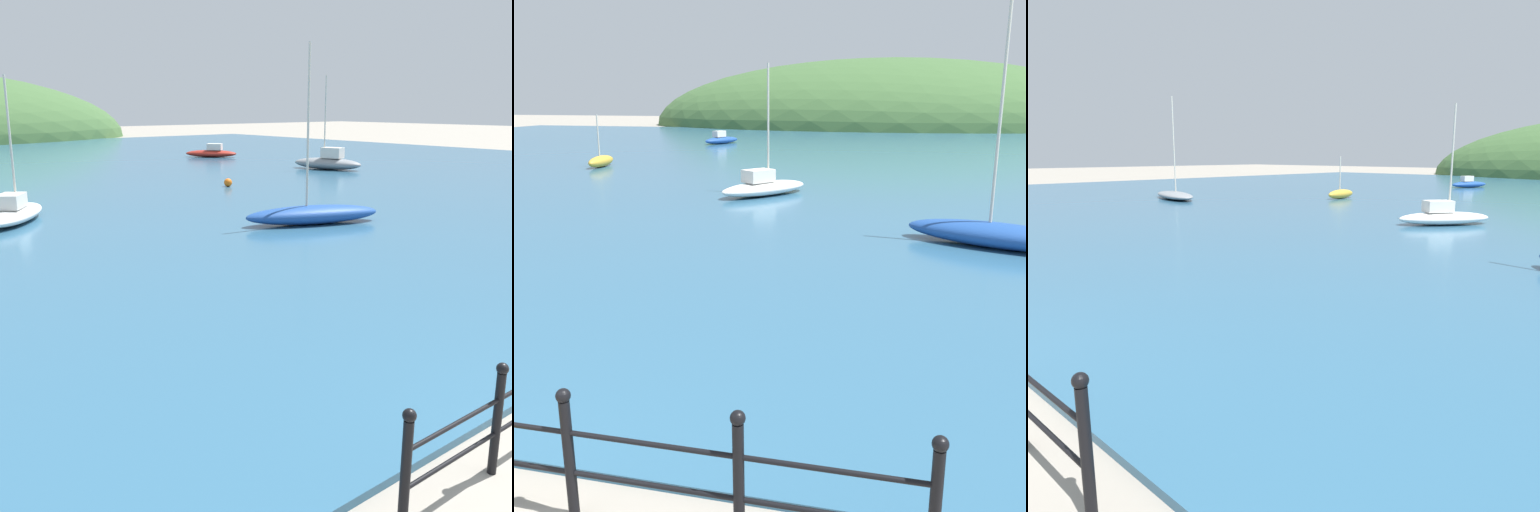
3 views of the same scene
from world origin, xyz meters
The scene contains 6 objects.
water centered at (0.00, 32.00, 0.05)m, with size 80.00×60.00×0.10m, color #2D5B7A.
far_hillside centered at (0.00, 71.70, 0.00)m, with size 56.58×31.12×15.51m.
boat_far_right centered at (-11.09, 24.37, 0.39)m, with size 0.80×2.49×2.51m.
boat_nearest_quay centered at (5.83, 11.85, 0.41)m, with size 4.42×2.57×5.31m.
boat_mid_harbor centered at (-1.22, 17.85, 0.41)m, with size 3.11×3.63×4.43m.
boat_green_fishing centered at (-9.98, 39.84, 0.40)m, with size 2.19×3.47×0.93m.
Camera 2 is at (3.90, -2.30, 3.45)m, focal length 42.00 mm.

